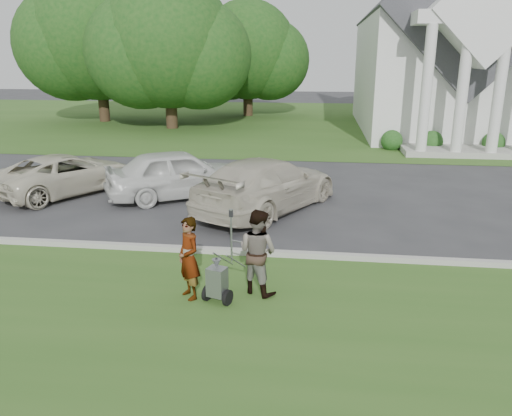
% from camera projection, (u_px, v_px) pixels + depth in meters
% --- Properties ---
extents(ground, '(120.00, 120.00, 0.00)m').
position_uv_depth(ground, '(238.00, 264.00, 11.55)').
color(ground, '#333335').
rests_on(ground, ground).
extents(grass_strip, '(80.00, 7.00, 0.01)m').
position_uv_depth(grass_strip, '(211.00, 332.00, 8.70)').
color(grass_strip, '#335B1F').
rests_on(grass_strip, ground).
extents(church_lawn, '(80.00, 30.00, 0.01)m').
position_uv_depth(church_lawn, '(296.00, 121.00, 37.17)').
color(church_lawn, '#335B1F').
rests_on(church_lawn, ground).
extents(curb, '(80.00, 0.18, 0.15)m').
position_uv_depth(curb, '(241.00, 252.00, 12.05)').
color(curb, '#9E9E93').
rests_on(curb, ground).
extents(church, '(9.19, 19.00, 24.10)m').
position_uv_depth(church, '(441.00, 34.00, 30.68)').
color(church, white).
rests_on(church, ground).
extents(tree_left, '(10.63, 8.40, 9.71)m').
position_uv_depth(tree_left, '(168.00, 48.00, 31.89)').
color(tree_left, '#332316').
rests_on(tree_left, ground).
extents(tree_far, '(11.64, 9.20, 10.73)m').
position_uv_depth(tree_far, '(98.00, 40.00, 35.28)').
color(tree_far, '#332316').
rests_on(tree_far, ground).
extents(tree_back, '(9.61, 7.60, 8.89)m').
position_uv_depth(tree_back, '(248.00, 55.00, 39.11)').
color(tree_back, '#332316').
rests_on(tree_back, ground).
extents(striping_cart, '(0.76, 1.14, 0.99)m').
position_uv_depth(striping_cart, '(217.00, 283.00, 9.61)').
color(striping_cart, black).
rests_on(striping_cart, ground).
extents(person_left, '(0.70, 0.72, 1.66)m').
position_uv_depth(person_left, '(189.00, 259.00, 9.70)').
color(person_left, '#999999').
rests_on(person_left, ground).
extents(person_right, '(1.06, 0.99, 1.75)m').
position_uv_depth(person_right, '(258.00, 252.00, 9.91)').
color(person_right, '#999999').
rests_on(person_right, ground).
extents(parking_meter_near, '(0.09, 0.08, 1.29)m').
position_uv_depth(parking_meter_near, '(231.00, 229.00, 11.42)').
color(parking_meter_near, gray).
rests_on(parking_meter_near, ground).
extents(car_a, '(4.49, 5.45, 1.38)m').
position_uv_depth(car_a, '(67.00, 174.00, 17.35)').
color(car_a, beige).
rests_on(car_a, ground).
extents(car_b, '(5.20, 4.16, 1.66)m').
position_uv_depth(car_b, '(179.00, 174.00, 16.77)').
color(car_b, silver).
rests_on(car_b, ground).
extents(car_c, '(4.70, 6.08, 1.64)m').
position_uv_depth(car_c, '(267.00, 184.00, 15.38)').
color(car_c, beige).
rests_on(car_c, ground).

